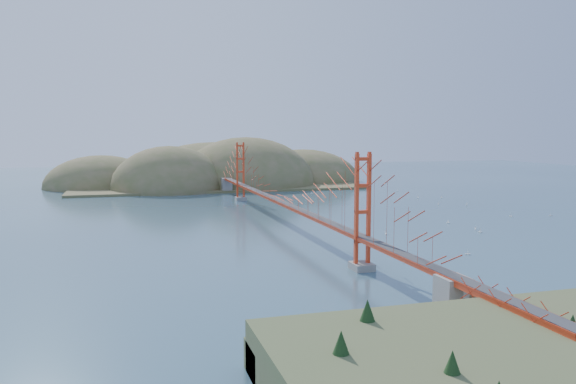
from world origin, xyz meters
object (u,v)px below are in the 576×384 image
object	(u,v)px
fort	(472,320)
sailboat_0	(386,233)
bridge	(280,177)
sailboat_2	(448,222)

from	to	relation	value
fort	sailboat_0	world-z (taller)	fort
fort	sailboat_0	bearing A→B (deg)	73.03
bridge	sailboat_0	bearing A→B (deg)	-49.60
bridge	sailboat_0	xyz separation A→B (m)	(11.07, -13.01, -6.85)
fort	sailboat_2	bearing A→B (deg)	59.73
bridge	sailboat_0	size ratio (longest dim) A/B	126.37
fort	sailboat_2	world-z (taller)	fort
sailboat_0	fort	bearing A→B (deg)	-106.97
sailboat_0	sailboat_2	bearing A→B (deg)	24.20
fort	sailboat_2	xyz separation A→B (m)	(23.88, 40.90, -0.53)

